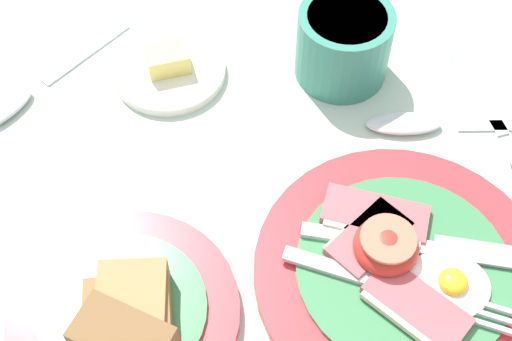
{
  "coord_description": "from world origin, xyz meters",
  "views": [
    {
      "loc": [
        -0.04,
        -0.27,
        0.52
      ],
      "look_at": [
        -0.01,
        0.07,
        0.02
      ],
      "focal_mm": 50.0,
      "sensor_mm": 36.0,
      "label": 1
    }
  ],
  "objects_px": {
    "butter_dish": "(169,69)",
    "teaspoon_stray": "(433,124)",
    "breakfast_plate": "(401,269)",
    "sugar_cup": "(344,43)",
    "bread_plate": "(126,316)",
    "teaspoon_by_saucer": "(24,94)"
  },
  "relations": [
    {
      "from": "bread_plate",
      "to": "teaspoon_stray",
      "type": "xyz_separation_m",
      "value": [
        0.28,
        0.17,
        -0.01
      ]
    },
    {
      "from": "breakfast_plate",
      "to": "sugar_cup",
      "type": "xyz_separation_m",
      "value": [
        -0.02,
        0.22,
        0.03
      ]
    },
    {
      "from": "sugar_cup",
      "to": "teaspoon_stray",
      "type": "xyz_separation_m",
      "value": [
        0.08,
        -0.08,
        -0.03
      ]
    },
    {
      "from": "sugar_cup",
      "to": "teaspoon_by_saucer",
      "type": "relative_size",
      "value": 0.6
    },
    {
      "from": "teaspoon_by_saucer",
      "to": "teaspoon_stray",
      "type": "bearing_deg",
      "value": 125.63
    },
    {
      "from": "sugar_cup",
      "to": "teaspoon_by_saucer",
      "type": "bearing_deg",
      "value": -177.49
    },
    {
      "from": "sugar_cup",
      "to": "butter_dish",
      "type": "relative_size",
      "value": 0.81
    },
    {
      "from": "butter_dish",
      "to": "bread_plate",
      "type": "bearing_deg",
      "value": -97.15
    },
    {
      "from": "breakfast_plate",
      "to": "teaspoon_by_saucer",
      "type": "height_order",
      "value": "breakfast_plate"
    },
    {
      "from": "breakfast_plate",
      "to": "sugar_cup",
      "type": "height_order",
      "value": "sugar_cup"
    },
    {
      "from": "butter_dish",
      "to": "teaspoon_by_saucer",
      "type": "bearing_deg",
      "value": -171.45
    },
    {
      "from": "bread_plate",
      "to": "butter_dish",
      "type": "bearing_deg",
      "value": 82.85
    },
    {
      "from": "bread_plate",
      "to": "teaspoon_by_saucer",
      "type": "height_order",
      "value": "bread_plate"
    },
    {
      "from": "butter_dish",
      "to": "teaspoon_stray",
      "type": "distance_m",
      "value": 0.26
    },
    {
      "from": "butter_dish",
      "to": "teaspoon_stray",
      "type": "bearing_deg",
      "value": -19.03
    },
    {
      "from": "butter_dish",
      "to": "teaspoon_stray",
      "type": "xyz_separation_m",
      "value": [
        0.24,
        -0.08,
        -0.0
      ]
    },
    {
      "from": "teaspoon_by_saucer",
      "to": "bread_plate",
      "type": "bearing_deg",
      "value": 68.98
    },
    {
      "from": "sugar_cup",
      "to": "breakfast_plate",
      "type": "bearing_deg",
      "value": -85.54
    },
    {
      "from": "breakfast_plate",
      "to": "teaspoon_by_saucer",
      "type": "bearing_deg",
      "value": 146.82
    },
    {
      "from": "bread_plate",
      "to": "butter_dish",
      "type": "xyz_separation_m",
      "value": [
        0.03,
        0.26,
        -0.01
      ]
    },
    {
      "from": "butter_dish",
      "to": "teaspoon_stray",
      "type": "relative_size",
      "value": 0.57
    },
    {
      "from": "sugar_cup",
      "to": "butter_dish",
      "type": "xyz_separation_m",
      "value": [
        -0.17,
        0.01,
        -0.03
      ]
    }
  ]
}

